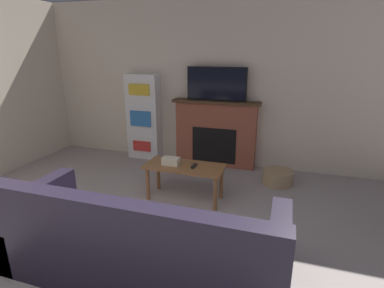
{
  "coord_description": "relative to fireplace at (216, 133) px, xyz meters",
  "views": [
    {
      "loc": [
        1.2,
        -1.17,
        1.88
      ],
      "look_at": [
        0.06,
        2.36,
        0.72
      ],
      "focal_mm": 28.0,
      "sensor_mm": 36.0,
      "label": 1
    }
  ],
  "objects": [
    {
      "name": "coffee_table",
      "position": [
        -0.08,
        -1.34,
        -0.16
      ],
      "size": [
        1.02,
        0.46,
        0.47
      ],
      "color": "brown",
      "rests_on": "ground_plane"
    },
    {
      "name": "tissue_box",
      "position": [
        -0.26,
        -1.38,
        -0.04
      ],
      "size": [
        0.22,
        0.12,
        0.1
      ],
      "color": "beige",
      "rests_on": "coffee_table"
    },
    {
      "name": "wall_back",
      "position": [
        -0.09,
        0.14,
        0.79
      ],
      "size": [
        7.0,
        0.06,
        2.7
      ],
      "color": "beige",
      "rests_on": "ground_plane"
    },
    {
      "name": "bookshelf",
      "position": [
        -1.31,
        -0.02,
        0.19
      ],
      "size": [
        0.58,
        0.29,
        1.5
      ],
      "color": "white",
      "rests_on": "ground_plane"
    },
    {
      "name": "couch",
      "position": [
        0.02,
        -2.79,
        -0.27
      ],
      "size": [
        2.38,
        0.91,
        0.88
      ],
      "color": "black",
      "rests_on": "ground_plane"
    },
    {
      "name": "remote_control",
      "position": [
        0.04,
        -1.35,
        -0.08
      ],
      "size": [
        0.04,
        0.15,
        0.02
      ],
      "color": "black",
      "rests_on": "coffee_table"
    },
    {
      "name": "storage_basket",
      "position": [
        1.07,
        -0.49,
        -0.46
      ],
      "size": [
        0.43,
        0.43,
        0.2
      ],
      "color": "tan",
      "rests_on": "ground_plane"
    },
    {
      "name": "tv",
      "position": [
        -0.0,
        -0.02,
        0.82
      ],
      "size": [
        0.97,
        0.03,
        0.53
      ],
      "color": "black",
      "rests_on": "fireplace"
    },
    {
      "name": "fireplace",
      "position": [
        0.0,
        0.0,
        0.0
      ],
      "size": [
        1.44,
        0.28,
        1.11
      ],
      "color": "brown",
      "rests_on": "ground_plane"
    }
  ]
}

